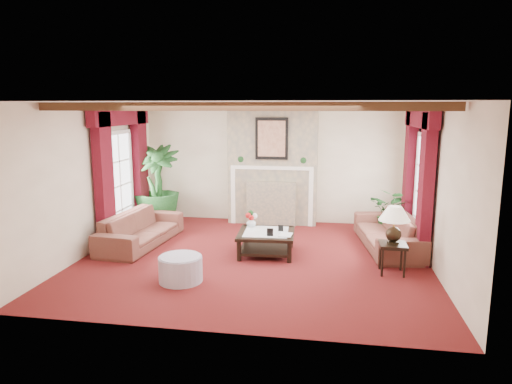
% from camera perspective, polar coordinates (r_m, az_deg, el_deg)
% --- Properties ---
extents(floor, '(6.00, 6.00, 0.00)m').
position_cam_1_polar(floor, '(8.16, -0.24, -8.24)').
color(floor, '#450C0F').
rests_on(floor, ground).
extents(ceiling, '(6.00, 6.00, 0.00)m').
position_cam_1_polar(ceiling, '(7.73, -0.25, 11.08)').
color(ceiling, white).
rests_on(ceiling, floor).
extents(back_wall, '(6.00, 0.02, 2.70)m').
position_cam_1_polar(back_wall, '(10.53, 2.25, 3.58)').
color(back_wall, beige).
rests_on(back_wall, ground).
extents(left_wall, '(0.02, 5.50, 2.70)m').
position_cam_1_polar(left_wall, '(8.83, -19.82, 1.60)').
color(left_wall, beige).
rests_on(left_wall, ground).
extents(right_wall, '(0.02, 5.50, 2.70)m').
position_cam_1_polar(right_wall, '(7.91, 21.71, 0.50)').
color(right_wall, beige).
rests_on(right_wall, ground).
extents(ceiling_beams, '(6.00, 3.00, 0.12)m').
position_cam_1_polar(ceiling_beams, '(7.72, -0.25, 10.64)').
color(ceiling_beams, '#3C2113').
rests_on(ceiling_beams, ceiling).
extents(fireplace, '(2.00, 0.52, 2.70)m').
position_cam_1_polar(fireplace, '(10.25, 2.16, 10.96)').
color(fireplace, '#9D8966').
rests_on(fireplace, ground).
extents(french_door_left, '(0.10, 1.10, 2.16)m').
position_cam_1_polar(french_door_left, '(9.62, -17.07, 7.13)').
color(french_door_left, white).
rests_on(french_door_left, ground).
extents(french_door_right, '(0.10, 1.10, 2.16)m').
position_cam_1_polar(french_door_right, '(8.80, 20.50, 6.64)').
color(french_door_right, white).
rests_on(french_door_right, ground).
extents(curtains_left, '(0.20, 2.40, 2.55)m').
position_cam_1_polar(curtains_left, '(9.56, -16.60, 9.66)').
color(curtains_left, '#470912').
rests_on(curtains_left, ground).
extents(curtains_right, '(0.20, 2.40, 2.55)m').
position_cam_1_polar(curtains_right, '(8.76, 19.96, 9.42)').
color(curtains_right, '#470912').
rests_on(curtains_right, ground).
extents(sofa_left, '(2.27, 1.02, 0.84)m').
position_cam_1_polar(sofa_left, '(9.10, -14.22, -3.82)').
color(sofa_left, '#3C1018').
rests_on(sofa_left, ground).
extents(sofa_right, '(2.40, 1.23, 0.87)m').
position_cam_1_polar(sofa_right, '(8.96, 16.18, -4.05)').
color(sofa_right, '#3C1018').
rests_on(sofa_right, ground).
extents(potted_palm, '(1.16, 1.89, 1.01)m').
position_cam_1_polar(potted_palm, '(10.46, -12.19, -1.40)').
color(potted_palm, black).
rests_on(potted_palm, ground).
extents(small_plant, '(1.87, 1.87, 0.77)m').
position_cam_1_polar(small_plant, '(9.88, 16.70, -3.01)').
color(small_plant, black).
rests_on(small_plant, ground).
extents(coffee_table, '(1.05, 1.05, 0.41)m').
position_cam_1_polar(coffee_table, '(8.32, 1.28, -6.38)').
color(coffee_table, black).
rests_on(coffee_table, ground).
extents(side_table, '(0.50, 0.50, 0.50)m').
position_cam_1_polar(side_table, '(7.68, 16.64, -7.95)').
color(side_table, black).
rests_on(side_table, ground).
extents(ottoman, '(0.67, 0.67, 0.39)m').
position_cam_1_polar(ottoman, '(7.16, -9.41, -9.48)').
color(ottoman, '#AFA6BD').
rests_on(ottoman, ground).
extents(table_lamp, '(0.49, 0.49, 0.62)m').
position_cam_1_polar(table_lamp, '(7.53, 16.87, -3.91)').
color(table_lamp, black).
rests_on(table_lamp, side_table).
extents(flower_vase, '(0.30, 0.30, 0.18)m').
position_cam_1_polar(flower_vase, '(8.59, -0.60, -3.81)').
color(flower_vase, silver).
rests_on(flower_vase, coffee_table).
extents(book, '(0.22, 0.05, 0.30)m').
position_cam_1_polar(book, '(8.03, 2.97, -4.40)').
color(book, black).
rests_on(book, coffee_table).
extents(photo_frame_a, '(0.11, 0.02, 0.15)m').
position_cam_1_polar(photo_frame_a, '(7.98, 1.76, -5.07)').
color(photo_frame_a, black).
rests_on(photo_frame_a, coffee_table).
extents(photo_frame_b, '(0.10, 0.03, 0.12)m').
position_cam_1_polar(photo_frame_b, '(8.29, 3.11, -4.56)').
color(photo_frame_b, black).
rests_on(photo_frame_b, coffee_table).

